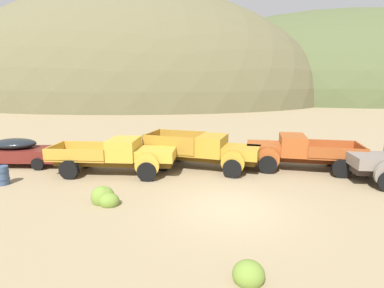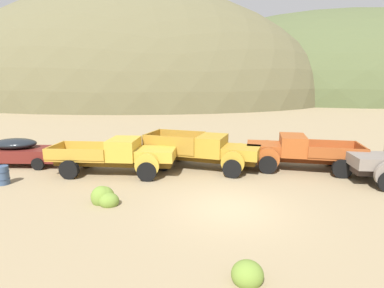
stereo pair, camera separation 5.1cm
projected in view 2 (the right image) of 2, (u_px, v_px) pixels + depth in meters
ground_plane at (230, 208)px, 11.82m from camera, size 300.00×300.00×0.00m
hill_far_left at (131, 101)px, 70.27m from camera, size 83.92×56.43×47.21m
hill_distant at (331, 96)px, 91.63m from camera, size 116.58×83.71×46.44m
car_oxblood at (23, 151)px, 17.58m from camera, size 5.08×2.24×1.57m
truck_faded_yellow at (123, 156)px, 15.92m from camera, size 6.46×2.36×1.89m
truck_mustard at (209, 151)px, 16.78m from camera, size 6.50×3.56×1.91m
truck_oxide_orange at (294, 151)px, 16.81m from camera, size 6.16×3.07×1.89m
oil_drum_foreground at (2, 175)px, 14.43m from camera, size 0.62×0.62×0.89m
bush_near_barrel at (248, 274)px, 7.54m from camera, size 0.80×0.85×0.71m
bush_lone_scrub at (104, 198)px, 12.26m from camera, size 1.20×0.98×0.90m
bush_between_trucks at (302, 145)px, 22.09m from camera, size 0.81×0.87×0.75m
bush_front_left at (331, 151)px, 20.06m from camera, size 1.24×1.36×1.10m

